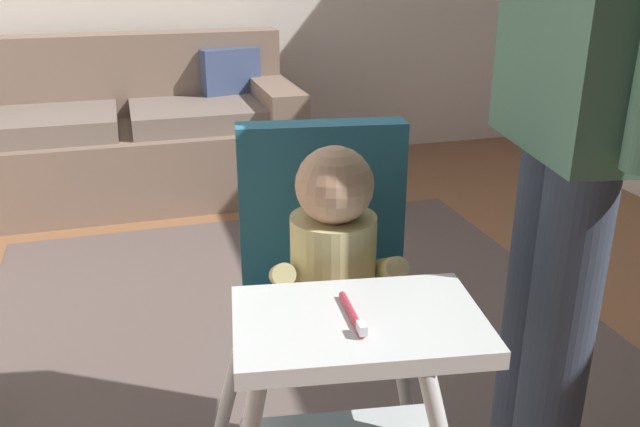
# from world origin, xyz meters

# --- Properties ---
(ground) EXTENTS (6.13, 6.40, 0.10)m
(ground) POSITION_xyz_m (0.00, 0.00, -0.05)
(ground) COLOR #905E3C
(area_rug) EXTENTS (2.22, 2.69, 0.01)m
(area_rug) POSITION_xyz_m (0.04, -0.03, 0.00)
(area_rug) COLOR #60504B
(area_rug) RESTS_ON ground
(couch) EXTENTS (1.87, 0.86, 0.86)m
(couch) POSITION_xyz_m (-0.48, 1.91, 0.33)
(couch) COLOR #7D6757
(couch) RESTS_ON ground
(high_chair) EXTENTS (0.69, 0.79, 0.96)m
(high_chair) POSITION_xyz_m (-0.10, -0.70, 0.67)
(high_chair) COLOR white
(high_chair) RESTS_ON ground
(adult_standing) EXTENTS (0.51, 0.56, 1.72)m
(adult_standing) POSITION_xyz_m (0.36, -0.79, 0.98)
(adult_standing) COLOR #374256
(adult_standing) RESTS_ON ground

